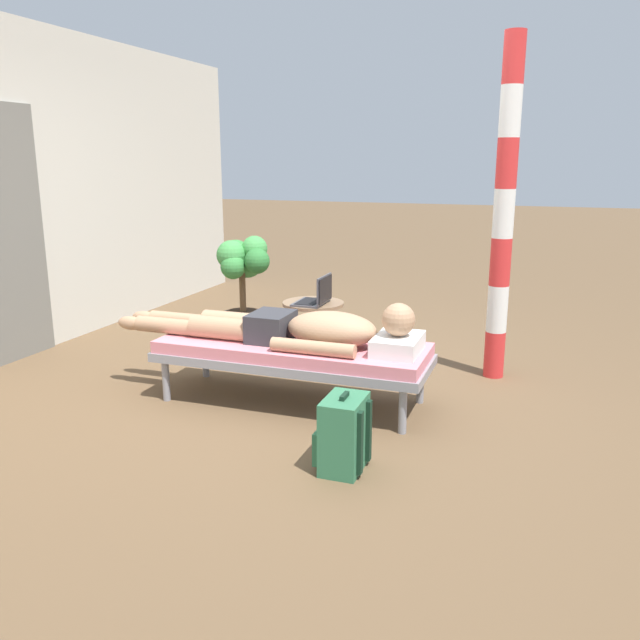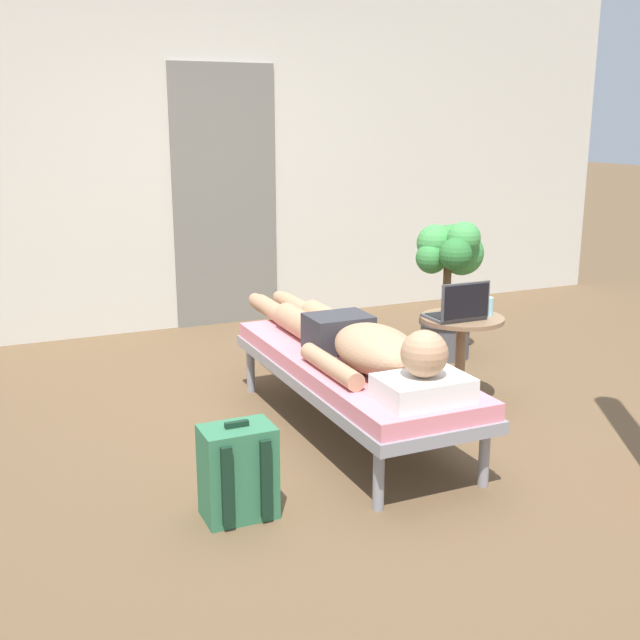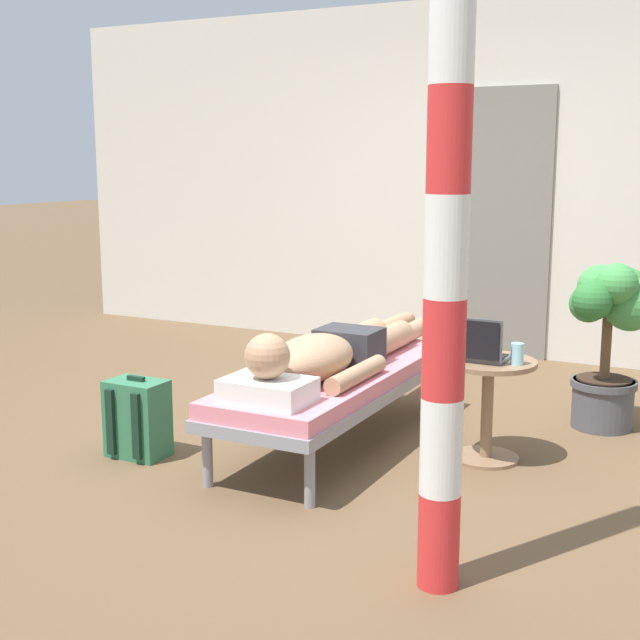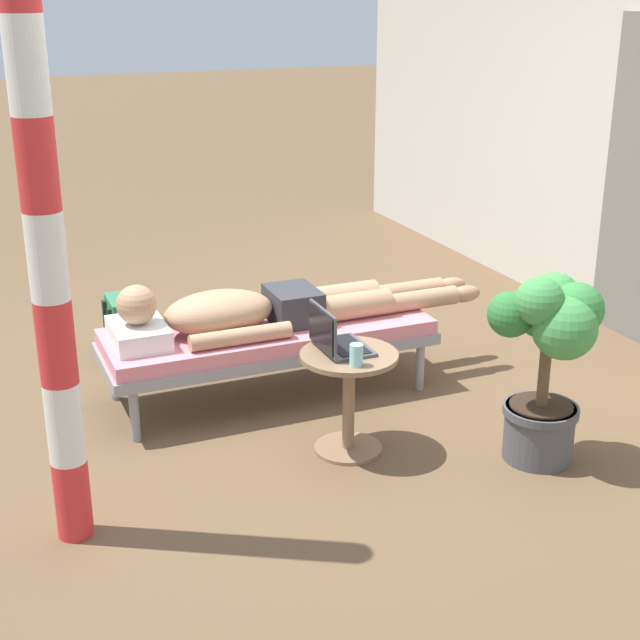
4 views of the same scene
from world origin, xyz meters
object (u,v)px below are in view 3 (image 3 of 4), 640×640
at_px(backpack, 138,419).
at_px(porch_post, 447,246).
at_px(side_table, 488,392).
at_px(laptop, 475,349).
at_px(drink_glass, 517,354).
at_px(lounge_chair, 337,382).
at_px(person_reclining, 334,352).
at_px(potted_plant, 610,327).

height_order(backpack, porch_post, porch_post).
relative_size(side_table, laptop, 1.69).
relative_size(side_table, porch_post, 0.21).
bearing_deg(porch_post, side_table, 99.64).
height_order(laptop, drink_glass, laptop).
height_order(laptop, backpack, laptop).
distance_m(lounge_chair, person_reclining, 0.18).
relative_size(side_table, drink_glass, 4.91).
bearing_deg(potted_plant, laptop, -120.20).
height_order(person_reclining, porch_post, porch_post).
distance_m(person_reclining, backpack, 1.07).
bearing_deg(person_reclining, potted_plant, 39.15).
bearing_deg(laptop, drink_glass, 5.04).
bearing_deg(potted_plant, person_reclining, -140.85).
bearing_deg(laptop, side_table, 40.52).
xyz_separation_m(drink_glass, potted_plant, (0.30, 0.86, 0.01)).
distance_m(person_reclining, porch_post, 1.72).
height_order(laptop, potted_plant, potted_plant).
height_order(lounge_chair, porch_post, porch_post).
bearing_deg(laptop, backpack, -155.38).
bearing_deg(porch_post, potted_plant, 84.39).
distance_m(lounge_chair, laptop, 0.76).
height_order(drink_glass, potted_plant, potted_plant).
distance_m(side_table, potted_plant, 0.97).
relative_size(person_reclining, porch_post, 0.88).
bearing_deg(potted_plant, drink_glass, -109.29).
bearing_deg(porch_post, lounge_chair, 129.36).
xyz_separation_m(laptop, backpack, (-1.56, -0.71, -0.39)).
xyz_separation_m(side_table, backpack, (-1.62, -0.76, -0.16)).
relative_size(lounge_chair, laptop, 5.94).
height_order(laptop, porch_post, porch_post).
bearing_deg(person_reclining, porch_post, -49.73).
relative_size(laptop, drink_glass, 2.91).
relative_size(lounge_chair, drink_glass, 17.29).
bearing_deg(person_reclining, drink_glass, 8.84).
bearing_deg(person_reclining, laptop, 9.94).
bearing_deg(lounge_chair, person_reclining, -90.00).
height_order(person_reclining, side_table, person_reclining).
xyz_separation_m(lounge_chair, laptop, (0.72, 0.09, 0.24)).
height_order(side_table, porch_post, porch_post).
bearing_deg(backpack, potted_plant, 37.58).
bearing_deg(drink_glass, lounge_chair, -173.54).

